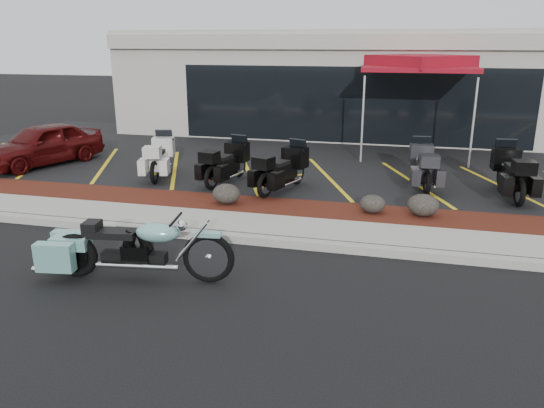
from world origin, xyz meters
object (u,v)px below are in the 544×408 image
(hero_cruiser, at_px, (208,251))
(touring_white, at_px, (165,150))
(parked_car, at_px, (42,144))
(popup_canopy, at_px, (420,64))
(traffic_cone, at_px, (299,151))

(hero_cruiser, relative_size, touring_white, 1.54)
(hero_cruiser, xyz_separation_m, touring_white, (-3.59, 6.19, 0.19))
(parked_car, height_order, popup_canopy, popup_canopy)
(hero_cruiser, height_order, traffic_cone, hero_cruiser)
(hero_cruiser, xyz_separation_m, popup_canopy, (3.15, 10.19, 2.40))
(hero_cruiser, relative_size, traffic_cone, 6.33)
(touring_white, bearing_deg, parked_car, 78.32)
(parked_car, bearing_deg, popup_canopy, 42.19)
(parked_car, relative_size, popup_canopy, 0.90)
(touring_white, bearing_deg, popup_canopy, -73.18)
(traffic_cone, bearing_deg, touring_white, -143.60)
(touring_white, height_order, traffic_cone, touring_white)
(hero_cruiser, height_order, touring_white, touring_white)
(touring_white, distance_m, traffic_cone, 4.14)
(traffic_cone, xyz_separation_m, popup_canopy, (3.41, 1.55, 2.54))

